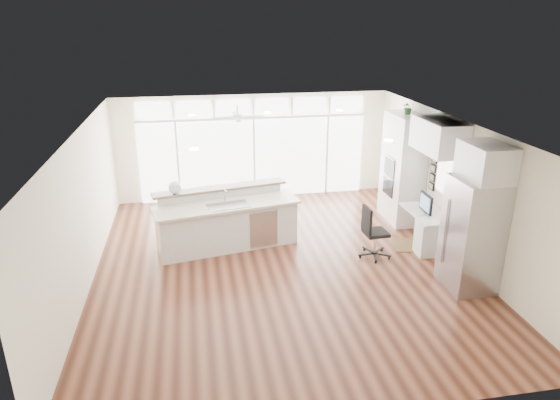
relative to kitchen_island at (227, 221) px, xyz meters
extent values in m
cube|color=#421F14|center=(0.94, -0.99, -0.60)|extent=(7.00, 8.00, 0.02)
cube|color=white|center=(0.94, -0.99, 2.11)|extent=(7.00, 8.00, 0.02)
cube|color=white|center=(0.94, 3.01, 0.76)|extent=(7.00, 0.04, 2.70)
cube|color=white|center=(0.94, -4.99, 0.76)|extent=(7.00, 0.04, 2.70)
cube|color=white|center=(-2.56, -0.99, 0.76)|extent=(0.04, 8.00, 2.70)
cube|color=white|center=(4.44, -0.99, 0.76)|extent=(0.04, 8.00, 2.70)
cube|color=silver|center=(0.94, 2.95, 0.46)|extent=(5.80, 0.06, 2.08)
cube|color=silver|center=(0.94, 2.95, 1.79)|extent=(5.90, 0.06, 0.40)
cube|color=silver|center=(4.40, -0.69, 0.96)|extent=(0.04, 0.85, 0.85)
cube|color=silver|center=(0.44, 1.81, 1.89)|extent=(1.16, 1.16, 0.32)
cube|color=white|center=(0.94, -0.79, 2.09)|extent=(3.40, 3.00, 0.02)
cube|color=silver|center=(4.11, 0.81, 0.66)|extent=(0.64, 1.20, 2.50)
cube|color=silver|center=(4.07, -0.69, -0.21)|extent=(0.72, 1.30, 0.76)
cube|color=silver|center=(4.11, -0.69, 1.76)|extent=(0.64, 1.30, 0.64)
cube|color=#A4A4A9|center=(4.05, -2.34, 0.41)|extent=(0.76, 0.90, 2.00)
cube|color=silver|center=(4.11, -2.34, 1.71)|extent=(0.64, 0.90, 0.60)
cube|color=black|center=(4.40, -0.07, 0.81)|extent=(0.06, 0.22, 0.80)
cube|color=silver|center=(0.00, 0.00, 0.00)|extent=(3.11, 1.67, 1.17)
cube|color=#3A2512|center=(3.89, -0.63, -0.58)|extent=(1.07, 0.87, 0.01)
cube|color=black|center=(2.84, -0.98, -0.05)|extent=(0.59, 0.55, 1.07)
sphere|color=white|center=(-1.01, 0.21, 0.72)|extent=(0.28, 0.28, 0.26)
cube|color=black|center=(3.99, -0.69, 0.39)|extent=(0.09, 0.51, 0.42)
cube|color=silver|center=(3.82, -0.69, 0.18)|extent=(0.16, 0.35, 0.02)
imported|color=#275B27|center=(4.11, 0.81, 2.03)|extent=(0.27, 0.30, 0.23)
camera|label=1|loc=(-0.60, -9.49, 3.98)|focal=32.00mm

